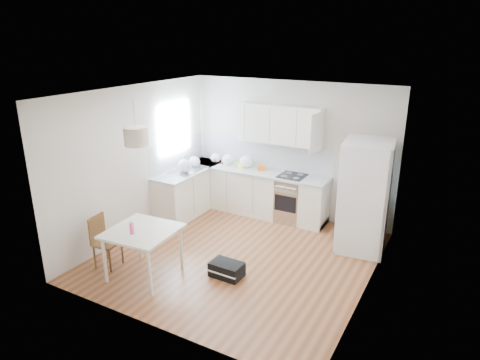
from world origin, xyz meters
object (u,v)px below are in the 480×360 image
(dining_chair, at_px, (107,242))
(refrigerator, at_px, (366,196))
(dining_table, at_px, (143,235))
(gym_bag, at_px, (227,269))

(dining_chair, bearing_deg, refrigerator, 31.76)
(refrigerator, height_order, dining_table, refrigerator)
(dining_table, height_order, gym_bag, dining_table)
(dining_table, relative_size, gym_bag, 2.08)
(refrigerator, relative_size, dining_chair, 2.24)
(dining_table, xyz_separation_m, gym_bag, (1.11, 0.58, -0.56))
(refrigerator, xyz_separation_m, gym_bag, (-1.55, -1.97, -0.83))
(refrigerator, height_order, dining_chair, refrigerator)
(dining_table, bearing_deg, refrigerator, 39.98)
(dining_table, bearing_deg, gym_bag, 23.87)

